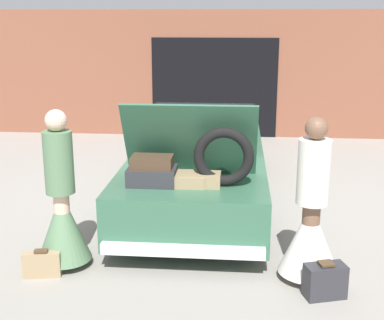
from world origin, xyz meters
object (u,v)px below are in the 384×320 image
(person_left, at_px, (62,212))
(person_right, at_px, (311,224))
(car, at_px, (200,160))
(suitcase_beside_left_person, at_px, (42,264))
(suitcase_beside_right_person, at_px, (325,281))

(person_left, bearing_deg, person_right, 92.51)
(car, height_order, person_left, person_left)
(car, bearing_deg, person_right, -61.89)
(suitcase_beside_left_person, relative_size, suitcase_beside_right_person, 0.93)
(person_left, distance_m, person_right, 2.62)
(suitcase_beside_right_person, bearing_deg, suitcase_beside_left_person, 176.58)
(suitcase_beside_left_person, bearing_deg, car, 61.04)
(car, xyz_separation_m, person_left, (-1.31, -2.37, 0.03))
(suitcase_beside_left_person, bearing_deg, person_right, 4.05)
(person_right, height_order, suitcase_beside_right_person, person_right)
(car, height_order, person_right, car)
(person_right, bearing_deg, suitcase_beside_left_person, 108.14)
(person_left, height_order, suitcase_beside_right_person, person_left)
(car, distance_m, person_right, 2.78)
(person_left, xyz_separation_m, suitcase_beside_right_person, (2.74, -0.45, -0.45))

